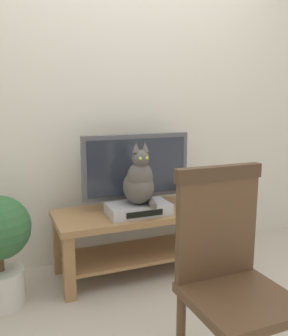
{
  "coord_description": "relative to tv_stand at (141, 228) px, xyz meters",
  "views": [
    {
      "loc": [
        -0.95,
        -1.77,
        1.26
      ],
      "look_at": [
        -0.02,
        0.56,
        0.78
      ],
      "focal_mm": 40.07,
      "sensor_mm": 36.0,
      "label": 1
    }
  ],
  "objects": [
    {
      "name": "ground_plane",
      "position": [
        0.02,
        -0.61,
        -0.33
      ],
      "size": [
        12.0,
        12.0,
        0.0
      ],
      "primitive_type": "plane",
      "color": "#ADA393"
    },
    {
      "name": "back_wall",
      "position": [
        0.02,
        0.41,
        1.07
      ],
      "size": [
        7.0,
        0.12,
        2.8
      ],
      "primitive_type": "cube",
      "color": "beige",
      "rests_on": "ground"
    },
    {
      "name": "tv_stand",
      "position": [
        0.0,
        0.0,
        0.0
      ],
      "size": [
        1.23,
        0.5,
        0.47
      ],
      "color": "olive",
      "rests_on": "ground"
    },
    {
      "name": "tv",
      "position": [
        0.0,
        0.1,
        0.41
      ],
      "size": [
        0.8,
        0.2,
        0.53
      ],
      "color": "#4C4C51",
      "rests_on": "tv_stand"
    },
    {
      "name": "media_box",
      "position": [
        -0.06,
        -0.09,
        0.17
      ],
      "size": [
        0.42,
        0.24,
        0.08
      ],
      "color": "#ADADB2",
      "rests_on": "tv_stand"
    },
    {
      "name": "cat",
      "position": [
        -0.05,
        -0.1,
        0.37
      ],
      "size": [
        0.21,
        0.31,
        0.42
      ],
      "color": "#514C47",
      "rests_on": "media_box"
    },
    {
      "name": "wooden_chair",
      "position": [
        -0.08,
        -1.18,
        0.23
      ],
      "size": [
        0.41,
        0.41,
        0.98
      ],
      "color": "#513823",
      "rests_on": "ground"
    },
    {
      "name": "book_stack",
      "position": [
        0.43,
        -0.06,
        0.2
      ],
      "size": [
        0.22,
        0.18,
        0.12
      ],
      "color": "#33477A",
      "rests_on": "tv_stand"
    }
  ]
}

